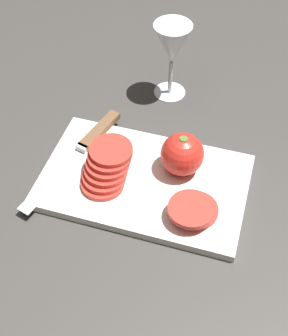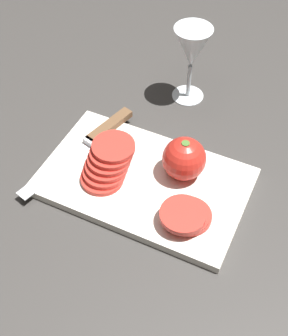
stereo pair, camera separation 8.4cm
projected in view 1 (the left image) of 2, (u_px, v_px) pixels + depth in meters
name	position (u px, v px, depth m)	size (l,w,h in m)	color
ground_plane	(92.00, 188.00, 0.87)	(3.00, 3.00, 0.00)	#383533
cutting_board	(144.00, 182.00, 0.87)	(0.38, 0.23, 0.02)	silver
wine_glass	(172.00, 47.00, 0.96)	(0.08, 0.08, 0.17)	silver
whole_tomato	(182.00, 154.00, 0.85)	(0.08, 0.08, 0.08)	red
knife	(90.00, 140.00, 0.92)	(0.10, 0.28, 0.01)	silver
tomato_slice_stack_near	(107.00, 167.00, 0.84)	(0.08, 0.12, 0.06)	red
tomato_slice_stack_far	(193.00, 210.00, 0.80)	(0.09, 0.09, 0.03)	red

